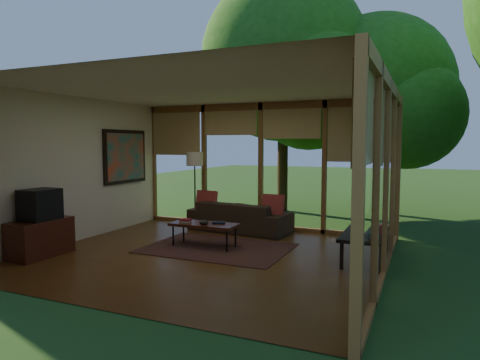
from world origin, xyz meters
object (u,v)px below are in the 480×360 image
at_px(television, 40,204).
at_px(floor_lamp, 195,163).
at_px(sofa, 240,217).
at_px(media_cabinet, 40,238).
at_px(coffee_table, 204,225).
at_px(side_console, 364,235).

relative_size(television, floor_lamp, 0.33).
relative_size(sofa, floor_lamp, 1.29).
distance_m(media_cabinet, coffee_table, 2.69).
xyz_separation_m(floor_lamp, side_console, (3.76, -1.32, -1.00)).
height_order(television, floor_lamp, floor_lamp).
distance_m(sofa, television, 3.82).
bearing_deg(side_console, coffee_table, -175.65).
bearing_deg(television, media_cabinet, 180.00).
height_order(television, coffee_table, television).
bearing_deg(coffee_table, floor_lamp, 124.37).
bearing_deg(television, side_console, 20.54).
height_order(media_cabinet, side_console, media_cabinet).
height_order(sofa, media_cabinet, sofa).
bearing_deg(coffee_table, sofa, 88.55).
bearing_deg(television, sofa, 55.00).
relative_size(sofa, media_cabinet, 2.13).
relative_size(media_cabinet, side_console, 0.71).
distance_m(media_cabinet, side_console, 5.20).
xyz_separation_m(sofa, television, (-2.17, -3.10, 0.54)).
xyz_separation_m(television, side_console, (4.85, 1.82, -0.44)).
xyz_separation_m(media_cabinet, coffee_table, (2.15, 1.61, 0.09)).
bearing_deg(sofa, coffee_table, 94.67).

